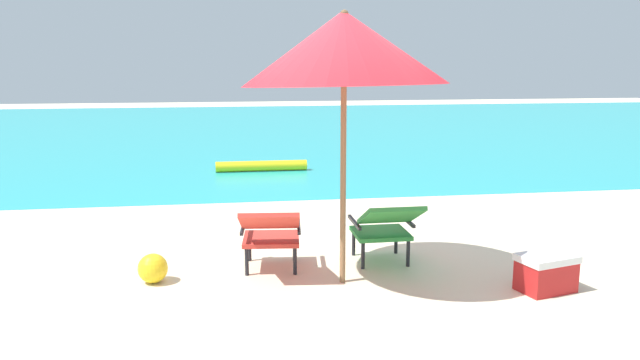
{
  "coord_description": "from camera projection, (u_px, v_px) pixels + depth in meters",
  "views": [
    {
      "loc": [
        -0.92,
        -5.58,
        1.94
      ],
      "look_at": [
        0.0,
        0.55,
        0.75
      ],
      "focal_mm": 35.22,
      "sensor_mm": 36.0,
      "label": 1
    }
  ],
  "objects": [
    {
      "name": "beach_ball",
      "position": [
        153.0,
        268.0,
        5.53
      ],
      "size": [
        0.26,
        0.26,
        0.26
      ],
      "primitive_type": "sphere",
      "color": "yellow",
      "rests_on": "ground_plane"
    },
    {
      "name": "lounge_chair_right",
      "position": [
        385.0,
        225.0,
        5.91
      ],
      "size": [
        0.55,
        0.88,
        0.68
      ],
      "color": "#338E3D",
      "rests_on": "ground_plane"
    },
    {
      "name": "lounge_chair_left",
      "position": [
        271.0,
        231.0,
        5.71
      ],
      "size": [
        0.62,
        0.92,
        0.68
      ],
      "color": "red",
      "rests_on": "ground_plane"
    },
    {
      "name": "swim_buoy",
      "position": [
        262.0,
        166.0,
        11.04
      ],
      "size": [
        1.6,
        0.18,
        0.18
      ],
      "primitive_type": "cylinder",
      "rotation": [
        0.0,
        1.57,
        0.0
      ],
      "color": "yellow",
      "rests_on": "ocean_band"
    },
    {
      "name": "cooler_box",
      "position": [
        546.0,
        273.0,
        5.33
      ],
      "size": [
        0.54,
        0.43,
        0.32
      ],
      "color": "red",
      "rests_on": "ground_plane"
    },
    {
      "name": "beach_umbrella_center",
      "position": [
        344.0,
        48.0,
        5.19
      ],
      "size": [
        2.31,
        2.32,
        2.37
      ],
      "color": "olive",
      "rests_on": "ground_plane"
    },
    {
      "name": "ocean_band",
      "position": [
        259.0,
        130.0,
        17.5
      ],
      "size": [
        40.0,
        18.0,
        0.01
      ],
      "primitive_type": "cube",
      "color": "#28B2B7",
      "rests_on": "ground_plane"
    },
    {
      "name": "ground_plane",
      "position": [
        287.0,
        186.0,
        9.8
      ],
      "size": [
        40.0,
        40.0,
        0.0
      ],
      "primitive_type": "plane",
      "color": "beige"
    }
  ]
}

